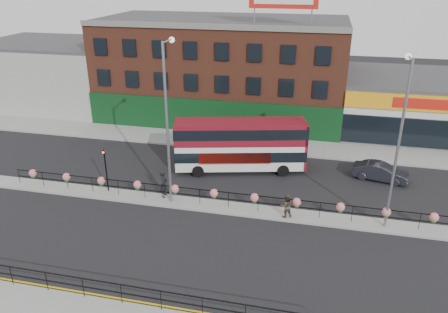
% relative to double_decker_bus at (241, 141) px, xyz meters
% --- Properties ---
extents(ground, '(120.00, 120.00, 0.00)m').
position_rel_double_decker_bus_xyz_m(ground, '(-0.60, -6.25, -2.54)').
color(ground, black).
rests_on(ground, ground).
extents(north_pavement, '(60.00, 4.00, 0.15)m').
position_rel_double_decker_bus_xyz_m(north_pavement, '(-0.60, 5.75, -2.46)').
color(north_pavement, gray).
rests_on(north_pavement, ground).
extents(median, '(60.00, 1.60, 0.15)m').
position_rel_double_decker_bus_xyz_m(median, '(-0.60, -6.25, -2.46)').
color(median, gray).
rests_on(median, ground).
extents(yellow_line_inner, '(60.00, 0.10, 0.01)m').
position_rel_double_decker_bus_xyz_m(yellow_line_inner, '(-0.60, -15.95, -2.53)').
color(yellow_line_inner, gold).
rests_on(yellow_line_inner, ground).
extents(yellow_line_outer, '(60.00, 0.10, 0.01)m').
position_rel_double_decker_bus_xyz_m(yellow_line_outer, '(-0.60, -16.13, -2.53)').
color(yellow_line_outer, gold).
rests_on(yellow_line_outer, ground).
extents(brick_building, '(25.00, 12.21, 10.30)m').
position_rel_double_decker_bus_xyz_m(brick_building, '(-4.60, 13.71, 2.59)').
color(brick_building, brown).
rests_on(brick_building, ground).
extents(supermarket, '(15.00, 12.25, 5.30)m').
position_rel_double_decker_bus_xyz_m(supermarket, '(15.40, 13.65, 0.11)').
color(supermarket, silver).
rests_on(supermarket, ground).
extents(warehouse_west, '(15.50, 12.00, 7.30)m').
position_rel_double_decker_bus_xyz_m(warehouse_west, '(-24.85, 13.75, 1.11)').
color(warehouse_west, '#9A9A95').
rests_on(warehouse_west, ground).
extents(median_railing, '(30.04, 0.56, 1.23)m').
position_rel_double_decker_bus_xyz_m(median_railing, '(-0.60, -6.25, -1.49)').
color(median_railing, black).
rests_on(median_railing, median).
extents(south_railing, '(20.04, 0.05, 1.12)m').
position_rel_double_decker_bus_xyz_m(south_railing, '(-2.60, -16.35, -1.58)').
color(south_railing, black).
rests_on(south_railing, south_pavement).
extents(double_decker_bus, '(10.50, 4.83, 4.13)m').
position_rel_double_decker_bus_xyz_m(double_decker_bus, '(0.00, 0.00, 0.00)').
color(double_decker_bus, silver).
rests_on(double_decker_bus, ground).
extents(car, '(3.08, 4.67, 1.35)m').
position_rel_double_decker_bus_xyz_m(car, '(10.75, 0.67, -1.87)').
color(car, '#262731').
rests_on(car, ground).
extents(pedestrian_a, '(0.85, 0.67, 1.98)m').
position_rel_double_decker_bus_xyz_m(pedestrian_a, '(-4.33, -5.78, -1.40)').
color(pedestrian_a, black).
rests_on(pedestrian_a, median).
extents(pedestrian_b, '(1.24, 1.20, 1.63)m').
position_rel_double_decker_bus_xyz_m(pedestrian_b, '(4.27, -6.62, -1.58)').
color(pedestrian_b, '#46382D').
rests_on(pedestrian_b, median).
extents(lamp_column_west, '(0.39, 1.90, 10.85)m').
position_rel_double_decker_bus_xyz_m(lamp_column_west, '(-3.63, -6.06, 4.04)').
color(lamp_column_west, gray).
rests_on(lamp_column_west, median).
extents(lamp_column_east, '(0.37, 1.83, 10.40)m').
position_rel_double_decker_bus_xyz_m(lamp_column_east, '(10.42, -6.09, 3.78)').
color(lamp_column_east, gray).
rests_on(lamp_column_east, median).
extents(traffic_light_median, '(0.15, 0.28, 3.65)m').
position_rel_double_decker_bus_xyz_m(traffic_light_median, '(-8.60, -5.85, -0.07)').
color(traffic_light_median, black).
rests_on(traffic_light_median, median).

